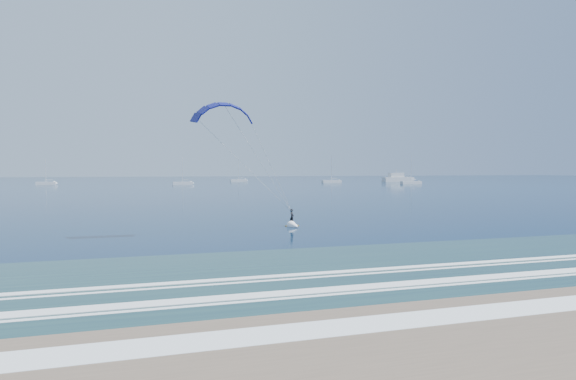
% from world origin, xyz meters
% --- Properties ---
extents(ground, '(900.00, 900.00, 0.00)m').
position_xyz_m(ground, '(0.00, 0.00, 0.00)').
color(ground, '#072243').
rests_on(ground, ground).
extents(kitesurfer_rig, '(13.45, 8.34, 13.33)m').
position_xyz_m(kitesurfer_rig, '(4.64, 30.97, 6.91)').
color(kitesurfer_rig, '#BE8416').
rests_on(kitesurfer_rig, ground).
extents(motor_yacht, '(16.28, 4.34, 6.56)m').
position_xyz_m(motor_yacht, '(126.29, 212.91, 1.77)').
color(motor_yacht, silver).
rests_on(motor_yacht, ground).
extents(sailboat_1, '(7.43, 2.40, 10.37)m').
position_xyz_m(sailboat_1, '(-37.08, 209.99, 0.67)').
color(sailboat_1, silver).
rests_on(sailboat_1, ground).
extents(sailboat_2, '(7.93, 2.40, 11.11)m').
position_xyz_m(sailboat_2, '(15.71, 193.21, 0.68)').
color(sailboat_2, silver).
rests_on(sailboat_2, ground).
extents(sailboat_3, '(8.32, 2.40, 11.36)m').
position_xyz_m(sailboat_3, '(49.30, 239.19, 0.68)').
color(sailboat_3, silver).
rests_on(sailboat_3, ground).
extents(sailboat_4, '(9.34, 2.40, 12.67)m').
position_xyz_m(sailboat_4, '(86.39, 204.82, 0.69)').
color(sailboat_4, silver).
rests_on(sailboat_4, ground).
extents(sailboat_5, '(9.22, 2.40, 12.43)m').
position_xyz_m(sailboat_5, '(110.25, 174.07, 0.69)').
color(sailboat_5, silver).
rests_on(sailboat_5, ground).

